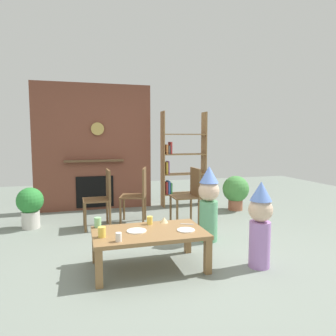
{
  "coord_description": "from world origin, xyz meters",
  "views": [
    {
      "loc": [
        -0.99,
        -3.59,
        1.41
      ],
      "look_at": [
        0.15,
        0.4,
        0.99
      ],
      "focal_mm": 33.51,
      "sensor_mm": 36.0,
      "label": 1
    }
  ],
  "objects_px": {
    "coffee_table": "(149,236)",
    "dining_chair_right": "(190,192)",
    "paper_cup_far_left": "(119,237)",
    "child_with_cone_hat": "(260,222)",
    "paper_plate_front": "(186,230)",
    "child_in_pink": "(209,202)",
    "paper_cup_near_left": "(98,222)",
    "dining_chair_middle": "(139,192)",
    "potted_plant_tall": "(236,191)",
    "paper_plate_rear": "(137,231)",
    "dining_chair_left": "(102,195)",
    "paper_cup_center": "(150,220)",
    "bookshelf": "(180,163)",
    "paper_cup_near_right": "(102,232)",
    "birthday_cake_slice": "(164,220)",
    "potted_plant_short": "(30,205)"
  },
  "relations": [
    {
      "from": "child_with_cone_hat",
      "to": "dining_chair_middle",
      "type": "height_order",
      "value": "child_with_cone_hat"
    },
    {
      "from": "coffee_table",
      "to": "birthday_cake_slice",
      "type": "bearing_deg",
      "value": 48.18
    },
    {
      "from": "child_with_cone_hat",
      "to": "potted_plant_tall",
      "type": "xyz_separation_m",
      "value": [
        1.02,
        2.46,
        -0.12
      ]
    },
    {
      "from": "paper_cup_near_left",
      "to": "dining_chair_middle",
      "type": "distance_m",
      "value": 1.66
    },
    {
      "from": "paper_cup_near_right",
      "to": "paper_plate_front",
      "type": "xyz_separation_m",
      "value": [
        0.88,
        -0.03,
        -0.05
      ]
    },
    {
      "from": "dining_chair_middle",
      "to": "potted_plant_short",
      "type": "height_order",
      "value": "dining_chair_middle"
    },
    {
      "from": "child_with_cone_hat",
      "to": "potted_plant_tall",
      "type": "height_order",
      "value": "child_with_cone_hat"
    },
    {
      "from": "paper_cup_far_left",
      "to": "child_with_cone_hat",
      "type": "distance_m",
      "value": 1.51
    },
    {
      "from": "child_in_pink",
      "to": "potted_plant_short",
      "type": "distance_m",
      "value": 2.73
    },
    {
      "from": "dining_chair_left",
      "to": "potted_plant_short",
      "type": "height_order",
      "value": "dining_chair_left"
    },
    {
      "from": "bookshelf",
      "to": "coffee_table",
      "type": "xyz_separation_m",
      "value": [
        -1.27,
        -2.81,
        -0.52
      ]
    },
    {
      "from": "dining_chair_middle",
      "to": "dining_chair_right",
      "type": "xyz_separation_m",
      "value": [
        0.79,
        -0.25,
        0.0
      ]
    },
    {
      "from": "coffee_table",
      "to": "child_in_pink",
      "type": "height_order",
      "value": "child_in_pink"
    },
    {
      "from": "coffee_table",
      "to": "dining_chair_right",
      "type": "relative_size",
      "value": 1.32
    },
    {
      "from": "bookshelf",
      "to": "potted_plant_short",
      "type": "relative_size",
      "value": 3.01
    },
    {
      "from": "birthday_cake_slice",
      "to": "child_with_cone_hat",
      "type": "bearing_deg",
      "value": -32.13
    },
    {
      "from": "dining_chair_right",
      "to": "child_in_pink",
      "type": "bearing_deg",
      "value": 86.34
    },
    {
      "from": "paper_plate_front",
      "to": "potted_plant_tall",
      "type": "bearing_deg",
      "value": 51.43
    },
    {
      "from": "paper_cup_near_right",
      "to": "potted_plant_tall",
      "type": "relative_size",
      "value": 0.16
    },
    {
      "from": "paper_cup_far_left",
      "to": "birthday_cake_slice",
      "type": "distance_m",
      "value": 0.79
    },
    {
      "from": "paper_plate_front",
      "to": "child_in_pink",
      "type": "bearing_deg",
      "value": 51.79
    },
    {
      "from": "dining_chair_left",
      "to": "dining_chair_middle",
      "type": "relative_size",
      "value": 1.0
    },
    {
      "from": "coffee_table",
      "to": "paper_cup_center",
      "type": "xyz_separation_m",
      "value": [
        0.06,
        0.25,
        0.1
      ]
    },
    {
      "from": "paper_cup_far_left",
      "to": "dining_chair_middle",
      "type": "bearing_deg",
      "value": 74.1
    },
    {
      "from": "paper_cup_far_left",
      "to": "paper_cup_near_left",
      "type": "bearing_deg",
      "value": 106.95
    },
    {
      "from": "dining_chair_right",
      "to": "potted_plant_tall",
      "type": "bearing_deg",
      "value": -151.82
    },
    {
      "from": "paper_cup_near_right",
      "to": "dining_chair_right",
      "type": "relative_size",
      "value": 0.12
    },
    {
      "from": "child_with_cone_hat",
      "to": "child_in_pink",
      "type": "bearing_deg",
      "value": -63.8
    },
    {
      "from": "child_with_cone_hat",
      "to": "paper_plate_rear",
      "type": "bearing_deg",
      "value": 0.63
    },
    {
      "from": "birthday_cake_slice",
      "to": "dining_chair_middle",
      "type": "distance_m",
      "value": 1.51
    },
    {
      "from": "paper_cup_far_left",
      "to": "child_in_pink",
      "type": "relative_size",
      "value": 0.08
    },
    {
      "from": "coffee_table",
      "to": "dining_chair_right",
      "type": "xyz_separation_m",
      "value": [
        1.02,
        1.53,
        0.16
      ]
    },
    {
      "from": "child_with_cone_hat",
      "to": "dining_chair_right",
      "type": "relative_size",
      "value": 1.04
    },
    {
      "from": "paper_cup_center",
      "to": "bookshelf",
      "type": "bearing_deg",
      "value": 64.77
    },
    {
      "from": "paper_plate_front",
      "to": "dining_chair_right",
      "type": "bearing_deg",
      "value": 68.67
    },
    {
      "from": "paper_cup_far_left",
      "to": "child_in_pink",
      "type": "bearing_deg",
      "value": 33.97
    },
    {
      "from": "paper_cup_near_right",
      "to": "child_in_pink",
      "type": "xyz_separation_m",
      "value": [
        1.46,
        0.71,
        0.08
      ]
    },
    {
      "from": "potted_plant_tall",
      "to": "potted_plant_short",
      "type": "relative_size",
      "value": 1.04
    },
    {
      "from": "paper_plate_rear",
      "to": "dining_chair_middle",
      "type": "distance_m",
      "value": 1.79
    },
    {
      "from": "paper_cup_near_right",
      "to": "paper_cup_far_left",
      "type": "bearing_deg",
      "value": -50.54
    },
    {
      "from": "paper_cup_center",
      "to": "dining_chair_middle",
      "type": "bearing_deg",
      "value": 84.05
    },
    {
      "from": "paper_plate_rear",
      "to": "dining_chair_right",
      "type": "height_order",
      "value": "dining_chair_right"
    },
    {
      "from": "paper_plate_front",
      "to": "potted_plant_tall",
      "type": "distance_m",
      "value": 2.88
    },
    {
      "from": "paper_plate_rear",
      "to": "paper_plate_front",
      "type": "bearing_deg",
      "value": -12.78
    },
    {
      "from": "dining_chair_right",
      "to": "birthday_cake_slice",
      "type": "bearing_deg",
      "value": 58.14
    },
    {
      "from": "coffee_table",
      "to": "paper_plate_rear",
      "type": "relative_size",
      "value": 5.68
    },
    {
      "from": "paper_cup_near_left",
      "to": "child_in_pink",
      "type": "xyz_separation_m",
      "value": [
        1.48,
        0.35,
        0.08
      ]
    },
    {
      "from": "paper_cup_far_left",
      "to": "child_with_cone_hat",
      "type": "bearing_deg",
      "value": -2.2
    },
    {
      "from": "paper_cup_far_left",
      "to": "birthday_cake_slice",
      "type": "xyz_separation_m",
      "value": [
        0.59,
        0.52,
        -0.01
      ]
    },
    {
      "from": "paper_cup_near_right",
      "to": "child_with_cone_hat",
      "type": "height_order",
      "value": "child_with_cone_hat"
    }
  ]
}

